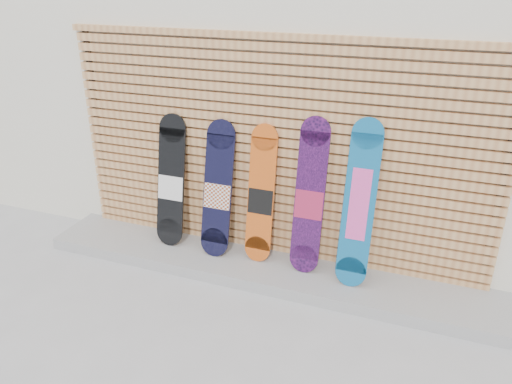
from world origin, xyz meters
TOP-DOWN VIEW (x-y plane):
  - ground at (0.00, 0.00)m, footprint 80.00×80.00m
  - building at (0.50, 3.50)m, footprint 12.00×5.00m
  - concrete_step at (-0.15, 0.68)m, footprint 4.60×0.70m
  - slat_wall at (-0.15, 0.97)m, footprint 4.26×0.08m
  - snowboard_0 at (-1.20, 0.79)m, footprint 0.30×0.30m
  - snowboard_1 at (-0.66, 0.78)m, footprint 0.30×0.33m
  - snowboard_2 at (-0.22, 0.81)m, footprint 0.26×0.27m
  - snowboard_3 at (0.27, 0.79)m, footprint 0.28×0.30m
  - snowboard_4 at (0.73, 0.76)m, footprint 0.28×0.37m

SIDE VIEW (x-z plane):
  - ground at x=0.00m, z-range 0.00..0.00m
  - concrete_step at x=-0.15m, z-range 0.00..0.12m
  - snowboard_1 at x=-0.66m, z-range 0.11..1.47m
  - snowboard_2 at x=-0.22m, z-range 0.11..1.47m
  - snowboard_0 at x=-1.20m, z-range 0.11..1.48m
  - snowboard_3 at x=0.27m, z-range 0.11..1.59m
  - snowboard_4 at x=0.73m, z-range 0.12..1.64m
  - slat_wall at x=-0.15m, z-range 0.06..2.35m
  - building at x=0.50m, z-range 0.00..3.60m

